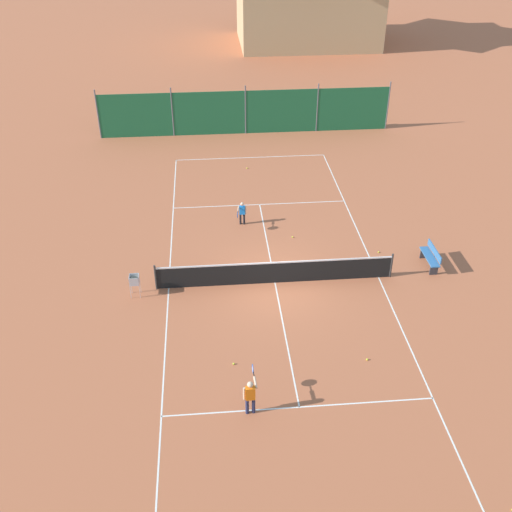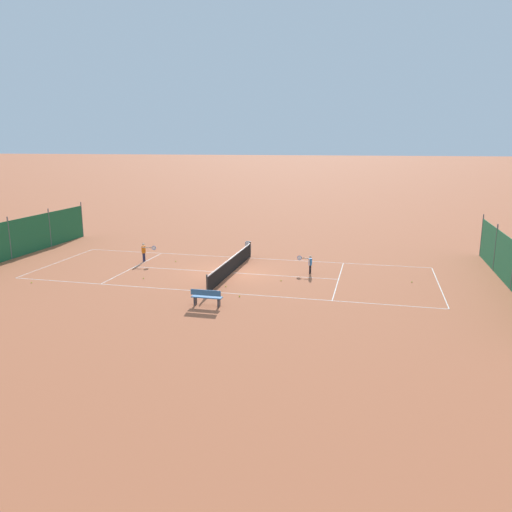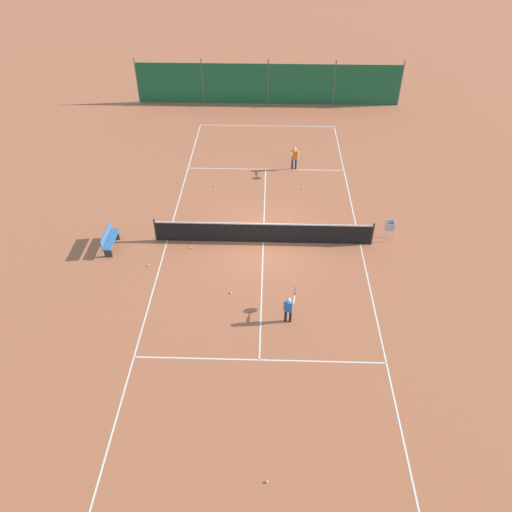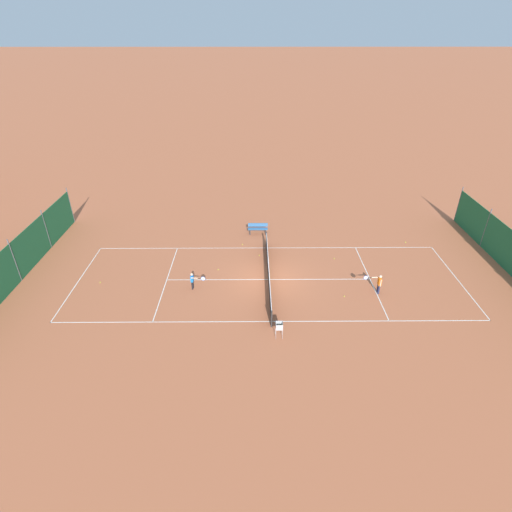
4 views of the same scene
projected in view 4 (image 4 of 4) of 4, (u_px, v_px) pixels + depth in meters
ground_plane at (268, 279)px, 25.09m from camera, size 600.00×600.00×0.00m
court_line_markings at (268, 279)px, 25.09m from camera, size 8.25×23.85×0.01m
tennis_net at (269, 273)px, 24.84m from camera, size 9.18×0.08×1.06m
windscreen_fence_far at (15, 263)px, 24.33m from camera, size 17.28×0.08×2.90m
player_far_baseline at (379, 283)px, 23.49m from camera, size 0.42×1.04×1.24m
player_near_service at (193, 280)px, 23.90m from camera, size 0.46×0.92×1.10m
tennis_ball_alley_left at (218, 270)px, 26.04m from camera, size 0.07×0.07×0.07m
tennis_ball_far_corner at (100, 282)px, 24.74m from camera, size 0.07×0.07×0.07m
tennis_ball_mid_court at (259, 255)px, 27.66m from camera, size 0.07×0.07×0.07m
tennis_ball_service_box at (406, 242)px, 29.31m from camera, size 0.07×0.07×0.07m
tennis_ball_near_corner at (334, 258)px, 27.27m from camera, size 0.07×0.07×0.07m
tennis_ball_by_net_right at (242, 244)px, 29.00m from camera, size 0.07×0.07×0.07m
tennis_ball_by_net_left at (344, 296)px, 23.49m from camera, size 0.07×0.07×0.07m
ball_hopper at (279, 327)px, 20.18m from camera, size 0.36×0.36×0.89m
courtside_bench at (258, 228)px, 30.34m from camera, size 0.36×1.50×0.84m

